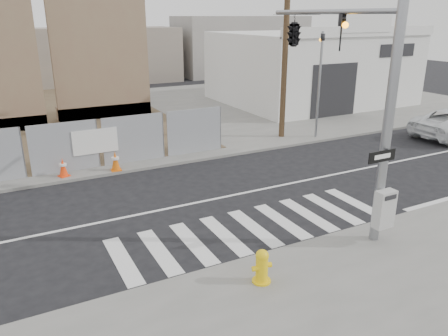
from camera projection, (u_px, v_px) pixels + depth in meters
name	position (u px, v px, depth m)	size (l,w,h in m)	color
ground	(217.00, 199.00, 15.17)	(100.00, 100.00, 0.00)	black
sidewalk_far	(115.00, 118.00, 26.87)	(50.00, 20.00, 0.12)	slate
signal_pole	(322.00, 60.00, 12.97)	(0.96, 5.87, 7.00)	gray
far_signal_pole	(320.00, 70.00, 21.36)	(0.16, 0.20, 5.60)	gray
concrete_wall_right	(102.00, 63.00, 25.62)	(5.50, 1.30, 8.00)	#7A5D49
auto_shop	(310.00, 67.00, 31.30)	(12.00, 10.20, 5.95)	silver
utility_pole_right	(286.00, 34.00, 20.89)	(1.60, 0.28, 10.00)	#4E3A24
fire_hydrant	(262.00, 266.00, 10.09)	(0.54, 0.54, 0.84)	yellow
traffic_cone_c	(63.00, 167.00, 16.84)	(0.49, 0.49, 0.74)	#FF3D0D
traffic_cone_d	(115.00, 161.00, 17.47)	(0.44, 0.44, 0.79)	#E05F0B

